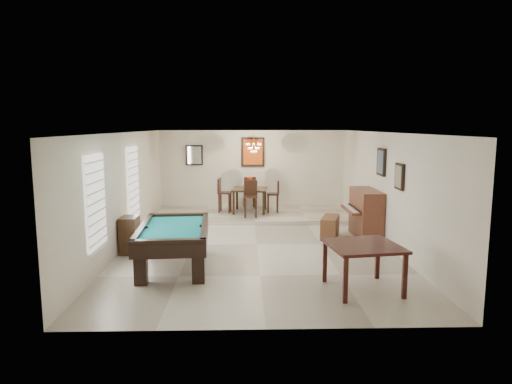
{
  "coord_description": "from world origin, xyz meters",
  "views": [
    {
      "loc": [
        -0.29,
        -10.38,
        2.76
      ],
      "look_at": [
        0.0,
        0.6,
        1.15
      ],
      "focal_mm": 32.0,
      "sensor_mm": 36.0,
      "label": 1
    }
  ],
  "objects_px": {
    "upright_piano": "(360,214)",
    "square_table": "(363,267)",
    "pool_table": "(174,247)",
    "dining_chair_west": "(225,195)",
    "dining_chair_east": "(273,197)",
    "chandelier": "(254,144)",
    "apothecary_chest": "(130,235)",
    "dining_table": "(250,198)",
    "flower_vase": "(250,180)",
    "dining_chair_south": "(251,199)",
    "dining_chair_north": "(249,192)",
    "piano_bench": "(330,227)"
  },
  "relations": [
    {
      "from": "flower_vase",
      "to": "dining_chair_south",
      "type": "distance_m",
      "value": 0.9
    },
    {
      "from": "square_table",
      "to": "dining_chair_south",
      "type": "xyz_separation_m",
      "value": [
        -1.8,
        5.65,
        0.25
      ]
    },
    {
      "from": "dining_table",
      "to": "dining_chair_south",
      "type": "distance_m",
      "value": 0.78
    },
    {
      "from": "dining_chair_east",
      "to": "dining_chair_north",
      "type": "bearing_deg",
      "value": -133.85
    },
    {
      "from": "dining_chair_west",
      "to": "dining_chair_east",
      "type": "relative_size",
      "value": 1.08
    },
    {
      "from": "apothecary_chest",
      "to": "dining_table",
      "type": "distance_m",
      "value": 4.85
    },
    {
      "from": "dining_chair_north",
      "to": "flower_vase",
      "type": "bearing_deg",
      "value": 84.3
    },
    {
      "from": "upright_piano",
      "to": "dining_table",
      "type": "bearing_deg",
      "value": 134.16
    },
    {
      "from": "pool_table",
      "to": "square_table",
      "type": "bearing_deg",
      "value": -25.4
    },
    {
      "from": "upright_piano",
      "to": "dining_chair_south",
      "type": "height_order",
      "value": "upright_piano"
    },
    {
      "from": "dining_chair_west",
      "to": "flower_vase",
      "type": "bearing_deg",
      "value": -81.36
    },
    {
      "from": "upright_piano",
      "to": "dining_table",
      "type": "xyz_separation_m",
      "value": [
        -2.7,
        2.78,
        -0.05
      ]
    },
    {
      "from": "apothecary_chest",
      "to": "square_table",
      "type": "bearing_deg",
      "value": -27.9
    },
    {
      "from": "pool_table",
      "to": "flower_vase",
      "type": "relative_size",
      "value": 9.43
    },
    {
      "from": "apothecary_chest",
      "to": "dining_table",
      "type": "height_order",
      "value": "dining_table"
    },
    {
      "from": "square_table",
      "to": "chandelier",
      "type": "height_order",
      "value": "chandelier"
    },
    {
      "from": "upright_piano",
      "to": "chandelier",
      "type": "xyz_separation_m",
      "value": [
        -2.58,
        2.58,
        1.61
      ]
    },
    {
      "from": "apothecary_chest",
      "to": "dining_table",
      "type": "bearing_deg",
      "value": 56.65
    },
    {
      "from": "pool_table",
      "to": "dining_chair_west",
      "type": "bearing_deg",
      "value": 77.65
    },
    {
      "from": "dining_chair_south",
      "to": "dining_chair_east",
      "type": "relative_size",
      "value": 1.09
    },
    {
      "from": "piano_bench",
      "to": "dining_chair_north",
      "type": "xyz_separation_m",
      "value": [
        -1.96,
        3.47,
        0.37
      ]
    },
    {
      "from": "square_table",
      "to": "dining_chair_south",
      "type": "relative_size",
      "value": 1.09
    },
    {
      "from": "dining_chair_south",
      "to": "dining_chair_north",
      "type": "bearing_deg",
      "value": 92.18
    },
    {
      "from": "pool_table",
      "to": "apothecary_chest",
      "type": "height_order",
      "value": "apothecary_chest"
    },
    {
      "from": "apothecary_chest",
      "to": "flower_vase",
      "type": "xyz_separation_m",
      "value": [
        2.66,
        4.05,
        0.69
      ]
    },
    {
      "from": "upright_piano",
      "to": "square_table",
      "type": "bearing_deg",
      "value": -103.53
    },
    {
      "from": "pool_table",
      "to": "dining_chair_east",
      "type": "height_order",
      "value": "dining_chair_east"
    },
    {
      "from": "pool_table",
      "to": "dining_chair_west",
      "type": "relative_size",
      "value": 2.3
    },
    {
      "from": "dining_table",
      "to": "dining_chair_east",
      "type": "relative_size",
      "value": 1.07
    },
    {
      "from": "dining_chair_north",
      "to": "dining_chair_south",
      "type": "bearing_deg",
      "value": 84.74
    },
    {
      "from": "upright_piano",
      "to": "piano_bench",
      "type": "distance_m",
      "value": 0.81
    },
    {
      "from": "square_table",
      "to": "piano_bench",
      "type": "bearing_deg",
      "value": 87.83
    },
    {
      "from": "piano_bench",
      "to": "dining_chair_south",
      "type": "bearing_deg",
      "value": 134.35
    },
    {
      "from": "apothecary_chest",
      "to": "chandelier",
      "type": "relative_size",
      "value": 1.34
    },
    {
      "from": "dining_chair_west",
      "to": "chandelier",
      "type": "bearing_deg",
      "value": -94.25
    },
    {
      "from": "dining_chair_west",
      "to": "dining_chair_east",
      "type": "bearing_deg",
      "value": -82.96
    },
    {
      "from": "square_table",
      "to": "upright_piano",
      "type": "distance_m",
      "value": 3.76
    },
    {
      "from": "square_table",
      "to": "dining_chair_north",
      "type": "height_order",
      "value": "dining_chair_north"
    },
    {
      "from": "dining_chair_east",
      "to": "chandelier",
      "type": "distance_m",
      "value": 1.71
    },
    {
      "from": "piano_bench",
      "to": "pool_table",
      "type": "bearing_deg",
      "value": -146.6
    },
    {
      "from": "flower_vase",
      "to": "dining_chair_north",
      "type": "height_order",
      "value": "flower_vase"
    },
    {
      "from": "dining_chair_north",
      "to": "dining_chair_east",
      "type": "height_order",
      "value": "dining_chair_north"
    },
    {
      "from": "pool_table",
      "to": "piano_bench",
      "type": "bearing_deg",
      "value": 29.86
    },
    {
      "from": "chandelier",
      "to": "piano_bench",
      "type": "bearing_deg",
      "value": -54.36
    },
    {
      "from": "pool_table",
      "to": "dining_chair_south",
      "type": "distance_m",
      "value": 4.58
    },
    {
      "from": "dining_chair_south",
      "to": "dining_chair_east",
      "type": "distance_m",
      "value": 1.02
    },
    {
      "from": "pool_table",
      "to": "piano_bench",
      "type": "distance_m",
      "value": 4.2
    },
    {
      "from": "apothecary_chest",
      "to": "dining_chair_west",
      "type": "relative_size",
      "value": 0.77
    },
    {
      "from": "square_table",
      "to": "dining_chair_south",
      "type": "bearing_deg",
      "value": 107.72
    },
    {
      "from": "dining_chair_north",
      "to": "dining_chair_west",
      "type": "xyz_separation_m",
      "value": [
        -0.76,
        -0.72,
        0.01
      ]
    }
  ]
}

